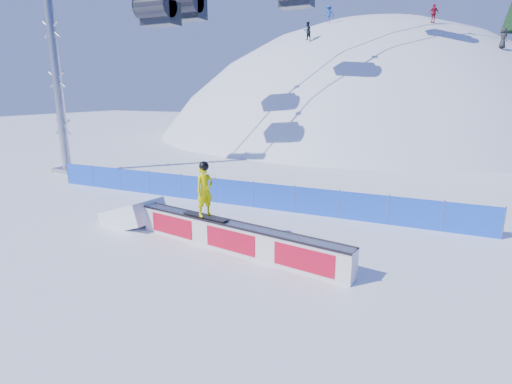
% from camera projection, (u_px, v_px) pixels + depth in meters
% --- Properties ---
extents(ground, '(160.00, 160.00, 0.00)m').
position_uv_depth(ground, '(179.00, 234.00, 15.04)').
color(ground, white).
rests_on(ground, ground).
extents(snow_hill, '(64.00, 64.00, 64.00)m').
position_uv_depth(snow_hill, '(359.00, 261.00, 56.43)').
color(snow_hill, silver).
rests_on(snow_hill, ground).
extents(safety_fence, '(22.05, 0.05, 1.30)m').
position_uv_depth(safety_fence, '(234.00, 193.00, 18.86)').
color(safety_fence, blue).
rests_on(safety_fence, ground).
extents(rail_box, '(8.31, 1.97, 1.00)m').
position_uv_depth(rail_box, '(235.00, 238.00, 13.32)').
color(rail_box, silver).
rests_on(rail_box, ground).
extents(snow_ramp, '(2.75, 1.97, 1.57)m').
position_uv_depth(snow_ramp, '(134.00, 224.00, 16.29)').
color(snow_ramp, white).
rests_on(snow_ramp, ground).
extents(snowboarder, '(1.90, 0.78, 1.96)m').
position_uv_depth(snowboarder, '(205.00, 190.00, 13.67)').
color(snowboarder, black).
rests_on(snowboarder, rail_box).
extents(distant_skiers, '(17.38, 6.44, 5.12)m').
position_uv_depth(distant_skiers, '(377.00, 23.00, 38.25)').
color(distant_skiers, black).
rests_on(distant_skiers, ground).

